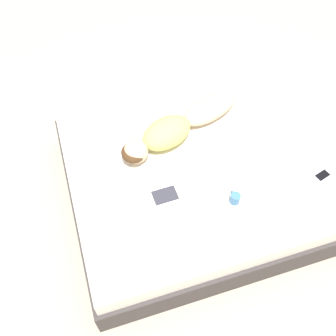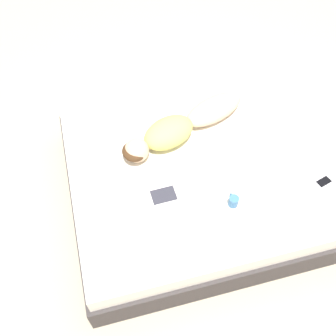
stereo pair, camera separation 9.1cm
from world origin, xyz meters
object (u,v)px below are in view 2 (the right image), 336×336
at_px(cell_phone, 324,182).
at_px(coffee_mug, 233,201).
at_px(open_magazine, 167,206).
at_px(person, 181,126).

bearing_deg(cell_phone, coffee_mug, 73.95).
distance_m(open_magazine, cell_phone, 1.26).
height_order(open_magazine, coffee_mug, coffee_mug).
bearing_deg(person, open_magazine, 134.99).
xyz_separation_m(person, coffee_mug, (-0.78, -0.19, -0.05)).
bearing_deg(cell_phone, open_magazine, 68.84).
bearing_deg(open_magazine, coffee_mug, -104.22).
distance_m(person, open_magazine, 0.74).
height_order(coffee_mug, cell_phone, coffee_mug).
xyz_separation_m(open_magazine, coffee_mug, (-0.11, -0.49, 0.04)).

